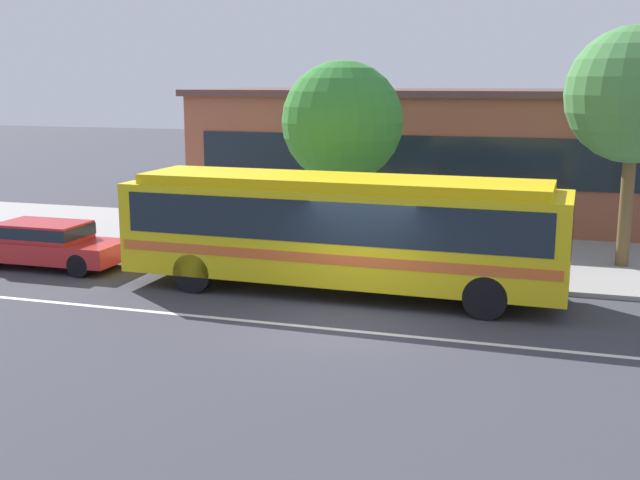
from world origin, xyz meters
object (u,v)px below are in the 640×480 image
Objects in this scene: sedan_behind_bus at (48,242)px; bus_stop_sign at (515,222)px; street_tree_near_stop at (342,122)px; street_tree_mid_block at (635,96)px; transit_bus at (341,226)px; pedestrian_waiting_near_sign at (317,226)px.

sedan_behind_bus is 1.74× the size of bus_stop_sign.
street_tree_near_stop is at bearing 156.34° from bus_stop_sign.
street_tree_mid_block is at bearing 16.28° from sedan_behind_bus.
transit_bus reaches higher than sedan_behind_bus.
street_tree_near_stop is at bearing 105.38° from transit_bus.
transit_bus is 2.57× the size of sedan_behind_bus.
pedestrian_waiting_near_sign is 5.74m from bus_stop_sign.
street_tree_mid_block reaches higher than street_tree_near_stop.
sedan_behind_bus is at bearing 178.74° from transit_bus.
pedestrian_waiting_near_sign is 3.19m from street_tree_near_stop.
street_tree_near_stop reaches higher than pedestrian_waiting_near_sign.
pedestrian_waiting_near_sign is 0.68× the size of bus_stop_sign.
pedestrian_waiting_near_sign is (7.11, 2.77, 0.37)m from sedan_behind_bus.
transit_bus is 1.93× the size of street_tree_near_stop.
transit_bus is at bearing -62.30° from pedestrian_waiting_near_sign.
street_tree_near_stop is (-1.16, 4.20, 2.31)m from transit_bus.
bus_stop_sign is at bearing 7.75° from sedan_behind_bus.
sedan_behind_bus is 7.64m from pedestrian_waiting_near_sign.
pedestrian_waiting_near_sign is at bearing -107.94° from street_tree_near_stop.
sedan_behind_bus is at bearing -158.69° from pedestrian_waiting_near_sign.
bus_stop_sign is at bearing -23.66° from street_tree_near_stop.
transit_bus is 4.47× the size of bus_stop_sign.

